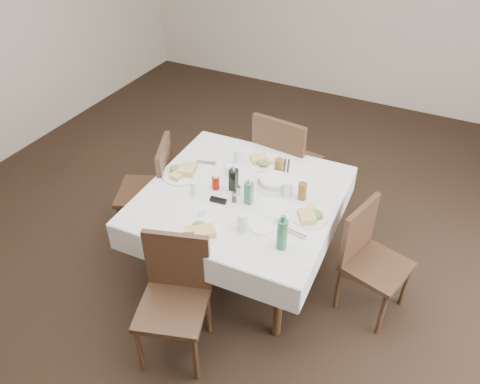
% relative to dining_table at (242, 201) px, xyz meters
% --- Properties ---
extents(ground_plane, '(7.00, 7.00, 0.00)m').
position_rel_dining_table_xyz_m(ground_plane, '(-0.10, 0.03, -0.69)').
color(ground_plane, black).
extents(room_shell, '(6.04, 7.04, 2.80)m').
position_rel_dining_table_xyz_m(room_shell, '(-0.10, 0.03, 1.02)').
color(room_shell, '#BDB39F').
rests_on(room_shell, ground).
extents(dining_table, '(1.46, 1.46, 0.76)m').
position_rel_dining_table_xyz_m(dining_table, '(0.00, 0.00, 0.00)').
color(dining_table, black).
rests_on(dining_table, ground).
extents(chair_north, '(0.54, 0.54, 1.04)m').
position_rel_dining_table_xyz_m(chair_north, '(0.01, 0.81, -0.10)').
color(chair_north, black).
rests_on(chair_north, ground).
extents(chair_south, '(0.54, 0.54, 0.92)m').
position_rel_dining_table_xyz_m(chair_south, '(-0.07, -0.84, -0.16)').
color(chair_south, black).
rests_on(chair_south, ground).
extents(chair_east, '(0.51, 0.51, 0.88)m').
position_rel_dining_table_xyz_m(chair_east, '(0.97, 0.08, -0.18)').
color(chair_east, black).
rests_on(chair_east, ground).
extents(chair_west, '(0.58, 0.58, 0.93)m').
position_rel_dining_table_xyz_m(chair_west, '(-0.85, 0.05, -0.15)').
color(chair_west, black).
rests_on(chair_west, ground).
extents(meal_north, '(0.26, 0.26, 0.06)m').
position_rel_dining_table_xyz_m(meal_north, '(-0.02, 0.43, 0.10)').
color(meal_north, white).
rests_on(meal_north, dining_table).
extents(meal_south, '(0.27, 0.27, 0.06)m').
position_rel_dining_table_xyz_m(meal_south, '(-0.05, -0.53, 0.10)').
color(meal_south, white).
rests_on(meal_south, dining_table).
extents(meal_east, '(0.26, 0.26, 0.06)m').
position_rel_dining_table_xyz_m(meal_east, '(0.55, -0.04, 0.10)').
color(meal_east, white).
rests_on(meal_east, dining_table).
extents(meal_west, '(0.30, 0.30, 0.07)m').
position_rel_dining_table_xyz_m(meal_west, '(-0.52, 0.01, 0.10)').
color(meal_west, white).
rests_on(meal_west, dining_table).
extents(side_plate_a, '(0.15, 0.15, 0.01)m').
position_rel_dining_table_xyz_m(side_plate_a, '(-0.25, 0.34, 0.08)').
color(side_plate_a, white).
rests_on(side_plate_a, dining_table).
extents(side_plate_b, '(0.14, 0.14, 0.01)m').
position_rel_dining_table_xyz_m(side_plate_b, '(0.30, -0.29, 0.08)').
color(side_plate_b, white).
rests_on(side_plate_b, dining_table).
extents(water_n, '(0.07, 0.07, 0.14)m').
position_rel_dining_table_xyz_m(water_n, '(-0.20, 0.34, 0.14)').
color(water_n, silver).
rests_on(water_n, dining_table).
extents(water_s, '(0.07, 0.07, 0.13)m').
position_rel_dining_table_xyz_m(water_s, '(0.18, -0.35, 0.14)').
color(water_s, silver).
rests_on(water_s, dining_table).
extents(water_e, '(0.07, 0.07, 0.12)m').
position_rel_dining_table_xyz_m(water_e, '(0.31, 0.13, 0.14)').
color(water_e, silver).
rests_on(water_e, dining_table).
extents(water_w, '(0.07, 0.07, 0.12)m').
position_rel_dining_table_xyz_m(water_w, '(-0.30, -0.17, 0.14)').
color(water_w, silver).
rests_on(water_w, dining_table).
extents(iced_tea_a, '(0.07, 0.07, 0.15)m').
position_rel_dining_table_xyz_m(iced_tea_a, '(0.16, 0.34, 0.15)').
color(iced_tea_a, brown).
rests_on(iced_tea_a, dining_table).
extents(iced_tea_b, '(0.06, 0.06, 0.13)m').
position_rel_dining_table_xyz_m(iced_tea_b, '(0.42, 0.14, 0.14)').
color(iced_tea_b, brown).
rests_on(iced_tea_b, dining_table).
extents(bread_basket, '(0.24, 0.24, 0.08)m').
position_rel_dining_table_xyz_m(bread_basket, '(0.18, 0.18, 0.11)').
color(bread_basket, silver).
rests_on(bread_basket, dining_table).
extents(oil_cruet_dark, '(0.06, 0.06, 0.23)m').
position_rel_dining_table_xyz_m(oil_cruet_dark, '(-0.08, 0.02, 0.17)').
color(oil_cruet_dark, black).
rests_on(oil_cruet_dark, dining_table).
extents(oil_cruet_green, '(0.05, 0.05, 0.22)m').
position_rel_dining_table_xyz_m(oil_cruet_green, '(0.09, -0.08, 0.17)').
color(oil_cruet_green, '#286C47').
rests_on(oil_cruet_green, dining_table).
extents(ketchup_bottle, '(0.06, 0.06, 0.12)m').
position_rel_dining_table_xyz_m(ketchup_bottle, '(-0.20, -0.03, 0.13)').
color(ketchup_bottle, '#971200').
rests_on(ketchup_bottle, dining_table).
extents(salt_shaker, '(0.03, 0.03, 0.08)m').
position_rel_dining_table_xyz_m(salt_shaker, '(-0.01, -0.03, 0.11)').
color(salt_shaker, white).
rests_on(salt_shaker, dining_table).
extents(pepper_shaker, '(0.03, 0.03, 0.08)m').
position_rel_dining_table_xyz_m(pepper_shaker, '(-0.00, -0.11, 0.11)').
color(pepper_shaker, '#422E26').
rests_on(pepper_shaker, dining_table).
extents(coffee_mug, '(0.13, 0.13, 0.09)m').
position_rel_dining_table_xyz_m(coffee_mug, '(-0.18, 0.16, 0.12)').
color(coffee_mug, white).
rests_on(coffee_mug, dining_table).
extents(sunglasses, '(0.13, 0.05, 0.03)m').
position_rel_dining_table_xyz_m(sunglasses, '(-0.11, -0.17, 0.09)').
color(sunglasses, black).
rests_on(sunglasses, dining_table).
extents(green_bottle, '(0.07, 0.07, 0.26)m').
position_rel_dining_table_xyz_m(green_bottle, '(0.48, -0.40, 0.19)').
color(green_bottle, '#286C47').
rests_on(green_bottle, dining_table).
extents(sugar_caddy, '(0.11, 0.08, 0.05)m').
position_rel_dining_table_xyz_m(sugar_caddy, '(0.39, -0.16, 0.10)').
color(sugar_caddy, white).
rests_on(sugar_caddy, dining_table).
extents(cutlery_n, '(0.10, 0.20, 0.01)m').
position_rel_dining_table_xyz_m(cutlery_n, '(0.16, 0.49, 0.08)').
color(cutlery_n, silver).
rests_on(cutlery_n, dining_table).
extents(cutlery_s, '(0.09, 0.20, 0.01)m').
position_rel_dining_table_xyz_m(cutlery_s, '(-0.13, -0.41, 0.08)').
color(cutlery_s, silver).
rests_on(cutlery_s, dining_table).
extents(cutlery_e, '(0.18, 0.07, 0.01)m').
position_rel_dining_table_xyz_m(cutlery_e, '(0.51, -0.24, 0.08)').
color(cutlery_e, silver).
rests_on(cutlery_e, dining_table).
extents(cutlery_w, '(0.17, 0.08, 0.01)m').
position_rel_dining_table_xyz_m(cutlery_w, '(-0.44, 0.23, 0.08)').
color(cutlery_w, silver).
rests_on(cutlery_w, dining_table).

